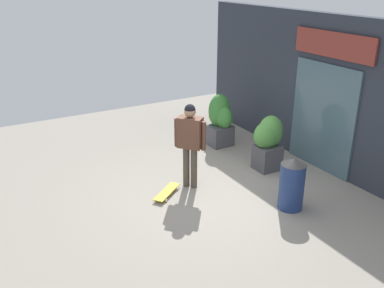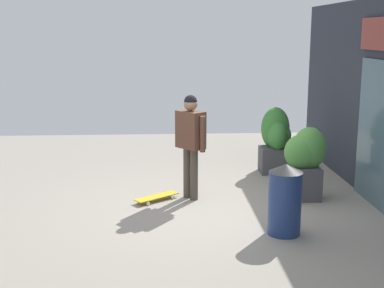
{
  "view_description": "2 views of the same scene",
  "coord_description": "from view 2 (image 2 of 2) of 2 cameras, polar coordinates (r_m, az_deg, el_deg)",
  "views": [
    {
      "loc": [
        6.19,
        -3.92,
        4.02
      ],
      "look_at": [
        -0.37,
        -0.2,
        0.93
      ],
      "focal_mm": 39.83,
      "sensor_mm": 36.0,
      "label": 1
    },
    {
      "loc": [
        7.83,
        -0.68,
        2.69
      ],
      "look_at": [
        -0.37,
        -0.2,
        0.93
      ],
      "focal_mm": 48.97,
      "sensor_mm": 36.0,
      "label": 2
    }
  ],
  "objects": [
    {
      "name": "ground_plane",
      "position": [
        8.31,
        1.52,
        -6.78
      ],
      "size": [
        12.0,
        12.0,
        0.0
      ],
      "primitive_type": "plane",
      "color": "gray"
    },
    {
      "name": "skateboarder",
      "position": [
        8.41,
        -0.15,
        0.91
      ],
      "size": [
        0.52,
        0.5,
        1.71
      ],
      "rotation": [
        0.0,
        0.0,
        -0.88
      ],
      "color": "#4C4238",
      "rests_on": "ground_plane"
    },
    {
      "name": "skateboard",
      "position": [
        8.57,
        -3.88,
        -5.77
      ],
      "size": [
        0.62,
        0.74,
        0.08
      ],
      "rotation": [
        0.0,
        0.0,
        -0.92
      ],
      "color": "gold",
      "rests_on": "ground_plane"
    },
    {
      "name": "planter_box_left",
      "position": [
        10.27,
        9.12,
        0.66
      ],
      "size": [
        0.77,
        0.61,
        1.27
      ],
      "color": "#47474C",
      "rests_on": "ground_plane"
    },
    {
      "name": "planter_box_right",
      "position": [
        8.72,
        12.23,
        -1.6
      ],
      "size": [
        0.53,
        0.69,
        1.18
      ],
      "color": "#47474C",
      "rests_on": "ground_plane"
    },
    {
      "name": "trash_bin",
      "position": [
        7.17,
        10.08,
        -5.93
      ],
      "size": [
        0.46,
        0.46,
        0.98
      ],
      "color": "navy",
      "rests_on": "ground_plane"
    }
  ]
}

